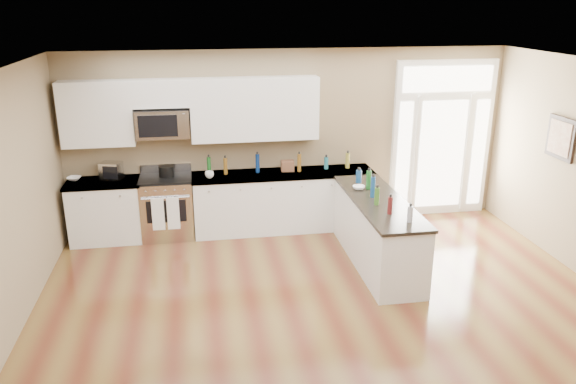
% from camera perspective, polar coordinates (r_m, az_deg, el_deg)
% --- Properties ---
extents(ground, '(8.00, 8.00, 0.00)m').
position_cam_1_polar(ground, '(5.95, 6.90, -17.14)').
color(ground, '#5A2A19').
extents(room_shell, '(8.00, 8.00, 8.00)m').
position_cam_1_polar(room_shell, '(5.14, 7.64, -1.52)').
color(room_shell, '#8A7657').
rests_on(room_shell, ground).
extents(back_cabinet_left, '(1.10, 0.66, 0.94)m').
position_cam_1_polar(back_cabinet_left, '(8.94, -17.93, -2.00)').
color(back_cabinet_left, white).
rests_on(back_cabinet_left, ground).
extents(back_cabinet_right, '(2.85, 0.66, 0.94)m').
position_cam_1_polar(back_cabinet_right, '(8.92, -0.46, -1.09)').
color(back_cabinet_right, white).
rests_on(back_cabinet_right, ground).
extents(peninsula_cabinet, '(0.69, 2.32, 0.94)m').
position_cam_1_polar(peninsula_cabinet, '(7.86, 9.03, -4.22)').
color(peninsula_cabinet, white).
rests_on(peninsula_cabinet, ground).
extents(upper_cabinet_left, '(1.04, 0.33, 0.95)m').
position_cam_1_polar(upper_cabinet_left, '(8.69, -18.85, 7.54)').
color(upper_cabinet_left, white).
rests_on(upper_cabinet_left, room_shell).
extents(upper_cabinet_right, '(1.94, 0.33, 0.95)m').
position_cam_1_polar(upper_cabinet_right, '(8.62, -3.40, 8.42)').
color(upper_cabinet_right, white).
rests_on(upper_cabinet_right, room_shell).
extents(upper_cabinet_short, '(0.82, 0.33, 0.40)m').
position_cam_1_polar(upper_cabinet_short, '(8.54, -12.81, 9.77)').
color(upper_cabinet_short, white).
rests_on(upper_cabinet_short, room_shell).
extents(microwave, '(0.78, 0.41, 0.42)m').
position_cam_1_polar(microwave, '(8.58, -12.62, 6.83)').
color(microwave, silver).
rests_on(microwave, room_shell).
extents(entry_door, '(1.70, 0.10, 2.60)m').
position_cam_1_polar(entry_door, '(9.69, 15.34, 5.19)').
color(entry_door, white).
rests_on(entry_door, ground).
extents(wall_art_near, '(0.05, 0.58, 0.58)m').
position_cam_1_polar(wall_art_near, '(8.58, 25.98, 4.95)').
color(wall_art_near, black).
rests_on(wall_art_near, room_shell).
extents(kitchen_range, '(0.78, 0.69, 1.08)m').
position_cam_1_polar(kitchen_range, '(8.83, -12.15, -1.47)').
color(kitchen_range, silver).
rests_on(kitchen_range, ground).
extents(stockpot, '(0.29, 0.29, 0.18)m').
position_cam_1_polar(stockpot, '(8.72, -12.26, 2.14)').
color(stockpot, black).
rests_on(stockpot, kitchen_range).
extents(toaster_oven, '(0.35, 0.31, 0.25)m').
position_cam_1_polar(toaster_oven, '(8.84, -17.51, 2.11)').
color(toaster_oven, silver).
rests_on(toaster_oven, back_cabinet_left).
extents(cardboard_box, '(0.21, 0.16, 0.16)m').
position_cam_1_polar(cardboard_box, '(8.83, -0.05, 2.68)').
color(cardboard_box, brown).
rests_on(cardboard_box, back_cabinet_right).
extents(bowl_left, '(0.24, 0.24, 0.05)m').
position_cam_1_polar(bowl_left, '(8.97, -20.91, 1.29)').
color(bowl_left, white).
rests_on(bowl_left, back_cabinet_left).
extents(bowl_peninsula, '(0.21, 0.21, 0.05)m').
position_cam_1_polar(bowl_peninsula, '(8.03, 7.20, 0.44)').
color(bowl_peninsula, white).
rests_on(bowl_peninsula, peninsula_cabinet).
extents(cup_counter, '(0.14, 0.14, 0.10)m').
position_cam_1_polar(cup_counter, '(8.56, -7.99, 1.75)').
color(cup_counter, white).
rests_on(cup_counter, back_cabinet_right).
extents(counter_bottles, '(2.40, 2.45, 0.29)m').
position_cam_1_polar(counter_bottles, '(8.17, 4.04, 1.59)').
color(counter_bottles, '#19591E').
rests_on(counter_bottles, back_cabinet_right).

